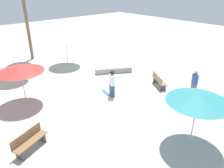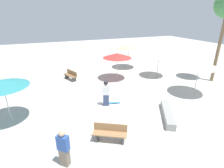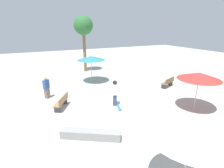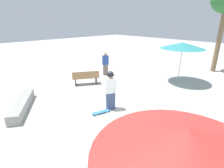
# 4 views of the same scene
# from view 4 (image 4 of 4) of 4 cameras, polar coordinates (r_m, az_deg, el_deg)

# --- Properties ---
(ground_plane) EXTENTS (60.00, 60.00, 0.00)m
(ground_plane) POSITION_cam_4_polar(r_m,az_deg,el_deg) (7.24, -0.50, -10.62)
(ground_plane) COLOR #B2AFA8
(skater_main) EXTENTS (0.43, 0.52, 1.73)m
(skater_main) POSITION_cam_4_polar(r_m,az_deg,el_deg) (7.44, -0.51, -1.71)
(skater_main) COLOR #38476B
(skater_main) RESTS_ON ground_plane
(skateboard) EXTENTS (0.40, 0.82, 0.07)m
(skateboard) POSITION_cam_4_polar(r_m,az_deg,el_deg) (7.47, -3.61, -9.11)
(skateboard) COLOR teal
(skateboard) RESTS_ON ground_plane
(concrete_ledge) EXTENTS (2.69, 1.88, 0.41)m
(concrete_ledge) POSITION_cam_4_polar(r_m,az_deg,el_deg) (8.69, -27.28, -6.02)
(concrete_ledge) COLOR gray
(concrete_ledge) RESTS_ON ground_plane
(bench_far) EXTENTS (1.19, 1.60, 0.85)m
(bench_far) POSITION_cam_4_polar(r_m,az_deg,el_deg) (10.68, -8.54, 2.05)
(bench_far) COLOR #47474C
(bench_far) RESTS_ON ground_plane
(shade_umbrella_teal) EXTENTS (2.59, 2.59, 2.47)m
(shade_umbrella_teal) POSITION_cam_4_polar(r_m,az_deg,el_deg) (11.42, 22.08, 11.59)
(shade_umbrella_teal) COLOR #B7B7BC
(shade_umbrella_teal) RESTS_ON ground_plane
(shade_umbrella_red) EXTENTS (2.58, 2.58, 2.41)m
(shade_umbrella_red) POSITION_cam_4_polar(r_m,az_deg,el_deg) (2.59, 23.11, -17.31)
(shade_umbrella_red) COLOR #B7B7BC
(shade_umbrella_red) RESTS_ON ground_plane
(bystander_watching) EXTENTS (0.49, 0.50, 1.64)m
(bystander_watching) POSITION_cam_4_polar(r_m,az_deg,el_deg) (12.37, -2.12, 6.66)
(bystander_watching) COLOR #726656
(bystander_watching) RESTS_ON ground_plane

